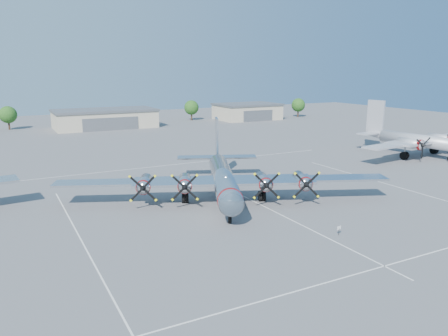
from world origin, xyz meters
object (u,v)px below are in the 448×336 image
tree_east (191,108)px  info_placard (339,229)px  main_bomber_b29 (223,198)px  tree_far_east (298,105)px  twin_engine_east (413,155)px  hangar_center (105,118)px  tree_west (8,115)px  hangar_east (247,111)px

tree_east → info_placard: tree_east is taller
main_bomber_b29 → tree_east: bearing=92.1°
tree_far_east → twin_engine_east: size_ratio=0.20×
hangar_center → tree_far_east: size_ratio=4.31×
hangar_center → tree_far_east: 68.05m
tree_far_east → info_placard: tree_far_east is taller
tree_east → twin_engine_east: (14.02, -76.89, -4.22)m
tree_west → tree_far_east: size_ratio=1.00×
hangar_center → info_placard: bearing=-89.1°
hangar_east → tree_far_east: 20.15m
hangar_center → twin_engine_east: (44.02, -70.86, -2.71)m
hangar_east → info_placard: hangar_east is taller
hangar_center → tree_east: (30.00, 6.04, 1.51)m
hangar_center → hangar_east: bearing=0.0°
tree_east → main_bomber_b29: 91.52m
info_placard → tree_east: bearing=67.6°
tree_east → tree_far_east: 38.83m
tree_east → info_placard: bearing=-105.5°
tree_west → main_bomber_b29: 90.21m
main_bomber_b29 → twin_engine_east: bearing=33.3°
hangar_center → hangar_east: same height
hangar_center → tree_far_east: bearing=-1.7°
tree_east → info_placard: 106.59m
tree_west → twin_engine_east: (69.02, -78.89, -4.22)m
twin_engine_east → hangar_east: bearing=79.5°
twin_engine_east → info_placard: twin_engine_east is taller
tree_west → main_bomber_b29: size_ratio=0.16×
hangar_center → hangar_east: size_ratio=1.39×
hangar_east → twin_engine_east: 71.02m
hangar_east → tree_east: (-18.00, 6.04, 1.51)m
tree_east → twin_engine_east: tree_east is taller
main_bomber_b29 → twin_engine_east: twin_engine_east is taller
hangar_center → main_bomber_b29: size_ratio=0.68×
tree_west → tree_far_east: same height
twin_engine_east → info_placard: size_ratio=33.33×
hangar_center → tree_east: bearing=11.4°
hangar_center → tree_west: 26.30m
tree_east → tree_far_east: same height
hangar_center → info_placard: (1.52, -96.62, -2.03)m
tree_west → main_bomber_b29: tree_west is taller
info_placard → tree_far_east: bearing=48.1°
hangar_east → tree_far_east: size_ratio=3.10×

